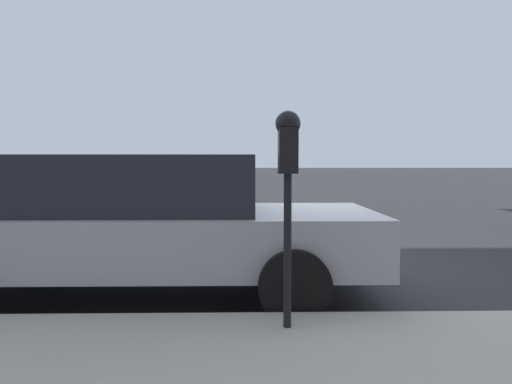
# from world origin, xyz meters

# --- Properties ---
(ground_plane) EXTENTS (220.00, 220.00, 0.00)m
(ground_plane) POSITION_xyz_m (0.00, 0.00, 0.00)
(ground_plane) COLOR #2B2B2D
(parking_meter) EXTENTS (0.21, 0.19, 1.64)m
(parking_meter) POSITION_xyz_m (-2.57, 0.33, 1.39)
(parking_meter) COLOR black
(parking_meter) RESTS_ON sidewalk
(car_silver) EXTENTS (2.17, 4.84, 1.46)m
(car_silver) POSITION_xyz_m (-1.07, 1.78, 0.77)
(car_silver) COLOR #B7BABF
(car_silver) RESTS_ON ground_plane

